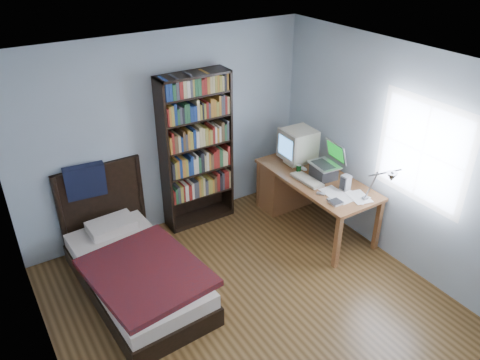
{
  "coord_description": "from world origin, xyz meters",
  "views": [
    {
      "loc": [
        -2.05,
        -2.84,
        3.57
      ],
      "look_at": [
        0.31,
        0.91,
        1.09
      ],
      "focal_mm": 35.0,
      "sensor_mm": 36.0,
      "label": 1
    }
  ],
  "objects_px": {
    "crt_monitor": "(297,144)",
    "laptop": "(325,168)",
    "bed": "(133,267)",
    "desk": "(292,183)",
    "desk_lamp": "(388,179)",
    "soda_can": "(299,169)",
    "keyboard": "(307,180)",
    "bookshelf": "(197,151)",
    "speaker": "(346,183)"
  },
  "relations": [
    {
      "from": "speaker",
      "to": "bed",
      "type": "relative_size",
      "value": 0.09
    },
    {
      "from": "speaker",
      "to": "keyboard",
      "type": "bearing_deg",
      "value": 116.04
    },
    {
      "from": "desk",
      "to": "desk_lamp",
      "type": "xyz_separation_m",
      "value": [
        0.01,
        -1.53,
        0.78
      ]
    },
    {
      "from": "crt_monitor",
      "to": "laptop",
      "type": "xyz_separation_m",
      "value": [
        0.05,
        -0.5,
        -0.15
      ]
    },
    {
      "from": "desk",
      "to": "desk_lamp",
      "type": "height_order",
      "value": "desk_lamp"
    },
    {
      "from": "desk_lamp",
      "to": "bookshelf",
      "type": "bearing_deg",
      "value": 120.84
    },
    {
      "from": "crt_monitor",
      "to": "bed",
      "type": "bearing_deg",
      "value": -172.8
    },
    {
      "from": "laptop",
      "to": "bed",
      "type": "distance_m",
      "value": 2.59
    },
    {
      "from": "laptop",
      "to": "bookshelf",
      "type": "height_order",
      "value": "bookshelf"
    },
    {
      "from": "desk_lamp",
      "to": "speaker",
      "type": "bearing_deg",
      "value": 83.03
    },
    {
      "from": "speaker",
      "to": "soda_can",
      "type": "distance_m",
      "value": 0.66
    },
    {
      "from": "crt_monitor",
      "to": "desk",
      "type": "bearing_deg",
      "value": 160.04
    },
    {
      "from": "keyboard",
      "to": "bookshelf",
      "type": "relative_size",
      "value": 0.23
    },
    {
      "from": "crt_monitor",
      "to": "desk_lamp",
      "type": "bearing_deg",
      "value": -90.94
    },
    {
      "from": "soda_can",
      "to": "desk",
      "type": "bearing_deg",
      "value": 64.39
    },
    {
      "from": "desk_lamp",
      "to": "bookshelf",
      "type": "distance_m",
      "value": 2.34
    },
    {
      "from": "desk_lamp",
      "to": "soda_can",
      "type": "bearing_deg",
      "value": 95.87
    },
    {
      "from": "desk",
      "to": "speaker",
      "type": "height_order",
      "value": "speaker"
    },
    {
      "from": "laptop",
      "to": "speaker",
      "type": "relative_size",
      "value": 2.33
    },
    {
      "from": "desk",
      "to": "desk_lamp",
      "type": "distance_m",
      "value": 1.72
    },
    {
      "from": "crt_monitor",
      "to": "soda_can",
      "type": "distance_m",
      "value": 0.36
    },
    {
      "from": "keyboard",
      "to": "soda_can",
      "type": "xyz_separation_m",
      "value": [
        0.04,
        0.22,
        0.04
      ]
    },
    {
      "from": "speaker",
      "to": "laptop",
      "type": "bearing_deg",
      "value": 84.44
    },
    {
      "from": "desk",
      "to": "bookshelf",
      "type": "bearing_deg",
      "value": 158.12
    },
    {
      "from": "laptop",
      "to": "desk_lamp",
      "type": "bearing_deg",
      "value": -94.43
    },
    {
      "from": "keyboard",
      "to": "speaker",
      "type": "distance_m",
      "value": 0.48
    },
    {
      "from": "desk_lamp",
      "to": "speaker",
      "type": "relative_size",
      "value": 3.08
    },
    {
      "from": "bookshelf",
      "to": "crt_monitor",
      "type": "bearing_deg",
      "value": -21.83
    },
    {
      "from": "laptop",
      "to": "soda_can",
      "type": "xyz_separation_m",
      "value": [
        -0.21,
        0.25,
        -0.07
      ]
    },
    {
      "from": "soda_can",
      "to": "desk_lamp",
      "type": "bearing_deg",
      "value": -84.13
    },
    {
      "from": "desk",
      "to": "speaker",
      "type": "xyz_separation_m",
      "value": [
        0.09,
        -0.88,
        0.41
      ]
    },
    {
      "from": "laptop",
      "to": "bed",
      "type": "bearing_deg",
      "value": 175.73
    },
    {
      "from": "laptop",
      "to": "desk_lamp",
      "type": "relative_size",
      "value": 0.76
    },
    {
      "from": "laptop",
      "to": "bookshelf",
      "type": "bearing_deg",
      "value": 142.28
    },
    {
      "from": "desk",
      "to": "bed",
      "type": "height_order",
      "value": "bed"
    },
    {
      "from": "bookshelf",
      "to": "speaker",
      "type": "bearing_deg",
      "value": -46.75
    },
    {
      "from": "speaker",
      "to": "bed",
      "type": "xyz_separation_m",
      "value": [
        -2.51,
        0.56,
        -0.57
      ]
    },
    {
      "from": "desk",
      "to": "laptop",
      "type": "relative_size",
      "value": 3.76
    },
    {
      "from": "desk",
      "to": "bookshelf",
      "type": "distance_m",
      "value": 1.41
    },
    {
      "from": "keyboard",
      "to": "soda_can",
      "type": "distance_m",
      "value": 0.23
    },
    {
      "from": "speaker",
      "to": "bookshelf",
      "type": "height_order",
      "value": "bookshelf"
    },
    {
      "from": "bed",
      "to": "laptop",
      "type": "bearing_deg",
      "value": -4.27
    },
    {
      "from": "keyboard",
      "to": "bookshelf",
      "type": "distance_m",
      "value": 1.42
    },
    {
      "from": "keyboard",
      "to": "bed",
      "type": "xyz_separation_m",
      "value": [
        -2.26,
        0.15,
        -0.49
      ]
    },
    {
      "from": "keyboard",
      "to": "bed",
      "type": "relative_size",
      "value": 0.22
    },
    {
      "from": "laptop",
      "to": "speaker",
      "type": "distance_m",
      "value": 0.37
    },
    {
      "from": "crt_monitor",
      "to": "bed",
      "type": "distance_m",
      "value": 2.58
    },
    {
      "from": "laptop",
      "to": "soda_can",
      "type": "relative_size",
      "value": 4.02
    },
    {
      "from": "desk",
      "to": "crt_monitor",
      "type": "bearing_deg",
      "value": -19.96
    },
    {
      "from": "bookshelf",
      "to": "desk_lamp",
      "type": "bearing_deg",
      "value": -59.16
    }
  ]
}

